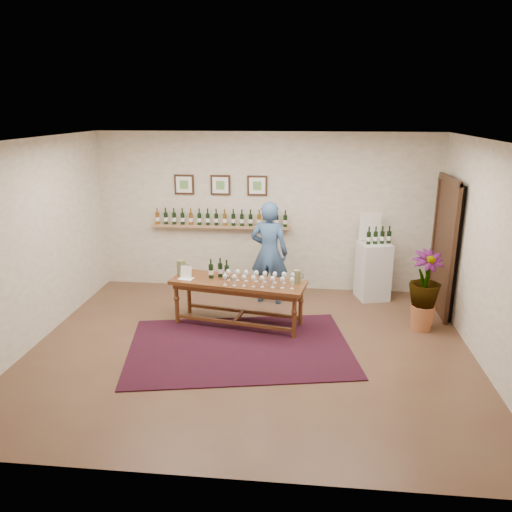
# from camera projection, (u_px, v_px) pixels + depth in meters

# --- Properties ---
(ground) EXTENTS (6.00, 6.00, 0.00)m
(ground) POSITION_uv_depth(u_px,v_px,m) (250.00, 349.00, 6.85)
(ground) COLOR brown
(ground) RESTS_ON ground
(room_shell) EXTENTS (6.00, 6.00, 6.00)m
(room_shell) POSITION_uv_depth(u_px,v_px,m) (392.00, 240.00, 8.09)
(room_shell) COLOR white
(room_shell) RESTS_ON ground
(rug) EXTENTS (3.34, 2.54, 0.02)m
(rug) POSITION_uv_depth(u_px,v_px,m) (240.00, 347.00, 6.88)
(rug) COLOR #4E0E0D
(rug) RESTS_ON ground
(tasting_table) EXTENTS (2.09, 0.99, 0.71)m
(tasting_table) POSITION_uv_depth(u_px,v_px,m) (238.00, 287.00, 7.45)
(tasting_table) COLOR #472111
(tasting_table) RESTS_ON ground
(table_glasses) EXTENTS (1.31, 0.37, 0.18)m
(table_glasses) POSITION_uv_depth(u_px,v_px,m) (259.00, 278.00, 7.25)
(table_glasses) COLOR white
(table_glasses) RESTS_ON tasting_table
(table_bottles) EXTENTS (0.30, 0.19, 0.31)m
(table_bottles) POSITION_uv_depth(u_px,v_px,m) (220.00, 268.00, 7.52)
(table_bottles) COLOR black
(table_bottles) RESTS_ON tasting_table
(pitcher_left) EXTENTS (0.18, 0.18, 0.24)m
(pitcher_left) POSITION_uv_depth(u_px,v_px,m) (181.00, 268.00, 7.64)
(pitcher_left) COLOR #646B42
(pitcher_left) RESTS_ON tasting_table
(pitcher_right) EXTENTS (0.13, 0.13, 0.20)m
(pitcher_right) POSITION_uv_depth(u_px,v_px,m) (297.00, 277.00, 7.29)
(pitcher_right) COLOR #646B42
(pitcher_right) RESTS_ON tasting_table
(menu_card) EXTENTS (0.24, 0.19, 0.19)m
(menu_card) POSITION_uv_depth(u_px,v_px,m) (186.00, 272.00, 7.50)
(menu_card) COLOR white
(menu_card) RESTS_ON tasting_table
(display_pedestal) EXTENTS (0.60, 0.60, 0.98)m
(display_pedestal) POSITION_uv_depth(u_px,v_px,m) (373.00, 271.00, 8.56)
(display_pedestal) COLOR silver
(display_pedestal) RESTS_ON ground
(pedestal_bottles) EXTENTS (0.30, 0.15, 0.29)m
(pedestal_bottles) POSITION_uv_depth(u_px,v_px,m) (379.00, 235.00, 8.36)
(pedestal_bottles) COLOR black
(pedestal_bottles) RESTS_ON display_pedestal
(info_sign) EXTENTS (0.37, 0.12, 0.52)m
(info_sign) POSITION_uv_depth(u_px,v_px,m) (370.00, 226.00, 8.49)
(info_sign) COLOR white
(info_sign) RESTS_ON display_pedestal
(potted_plant) EXTENTS (0.63, 0.63, 1.05)m
(potted_plant) POSITION_uv_depth(u_px,v_px,m) (424.00, 291.00, 7.29)
(potted_plant) COLOR #A55D37
(potted_plant) RESTS_ON ground
(person) EXTENTS (0.69, 0.51, 1.73)m
(person) POSITION_uv_depth(u_px,v_px,m) (269.00, 253.00, 8.29)
(person) COLOR #375883
(person) RESTS_ON ground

